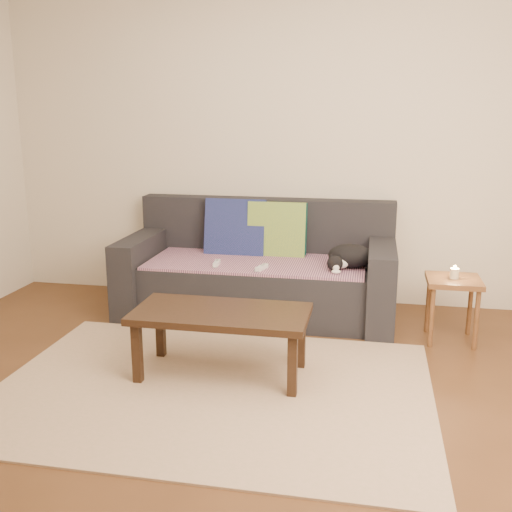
# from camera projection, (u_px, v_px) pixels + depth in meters

# --- Properties ---
(ground) EXTENTS (4.50, 4.50, 0.00)m
(ground) POSITION_uv_depth(u_px,v_px,m) (205.00, 402.00, 3.32)
(ground) COLOR brown
(ground) RESTS_ON ground
(back_wall) EXTENTS (4.50, 0.04, 2.60)m
(back_wall) POSITION_uv_depth(u_px,v_px,m) (269.00, 145.00, 4.92)
(back_wall) COLOR beige
(back_wall) RESTS_ON ground
(sofa) EXTENTS (2.10, 0.94, 0.87)m
(sofa) POSITION_uv_depth(u_px,v_px,m) (259.00, 274.00, 4.75)
(sofa) COLOR #232328
(sofa) RESTS_ON ground
(throw_blanket) EXTENTS (1.66, 0.74, 0.02)m
(throw_blanket) POSITION_uv_depth(u_px,v_px,m) (257.00, 262.00, 4.63)
(throw_blanket) COLOR #45274A
(throw_blanket) RESTS_ON sofa
(cushion_navy) EXTENTS (0.49, 0.23, 0.51)m
(cushion_navy) POSITION_uv_depth(u_px,v_px,m) (236.00, 230.00, 4.87)
(cushion_navy) COLOR #122250
(cushion_navy) RESTS_ON throw_blanket
(cushion_green) EXTENTS (0.47, 0.18, 0.48)m
(cushion_green) POSITION_uv_depth(u_px,v_px,m) (277.00, 231.00, 4.81)
(cushion_green) COLOR #0B4B46
(cushion_green) RESTS_ON throw_blanket
(cat) EXTENTS (0.42, 0.40, 0.18)m
(cat) POSITION_uv_depth(u_px,v_px,m) (349.00, 257.00, 4.41)
(cat) COLOR black
(cat) RESTS_ON throw_blanket
(wii_remote_a) EXTENTS (0.05, 0.15, 0.03)m
(wii_remote_a) POSITION_uv_depth(u_px,v_px,m) (217.00, 263.00, 4.50)
(wii_remote_a) COLOR white
(wii_remote_a) RESTS_ON throw_blanket
(wii_remote_b) EXTENTS (0.08, 0.15, 0.03)m
(wii_remote_b) POSITION_uv_depth(u_px,v_px,m) (262.00, 268.00, 4.38)
(wii_remote_b) COLOR white
(wii_remote_b) RESTS_ON throw_blanket
(side_table) EXTENTS (0.36, 0.36, 0.45)m
(side_table) POSITION_uv_depth(u_px,v_px,m) (453.00, 289.00, 4.13)
(side_table) COLOR brown
(side_table) RESTS_ON ground
(candle) EXTENTS (0.06, 0.06, 0.09)m
(candle) POSITION_uv_depth(u_px,v_px,m) (454.00, 273.00, 4.10)
(candle) COLOR beige
(candle) RESTS_ON side_table
(rug) EXTENTS (2.50, 1.80, 0.01)m
(rug) POSITION_uv_depth(u_px,v_px,m) (212.00, 389.00, 3.46)
(rug) COLOR tan
(rug) RESTS_ON ground
(coffee_table) EXTENTS (1.04, 0.52, 0.42)m
(coffee_table) POSITION_uv_depth(u_px,v_px,m) (221.00, 319.00, 3.57)
(coffee_table) COLOR black
(coffee_table) RESTS_ON rug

